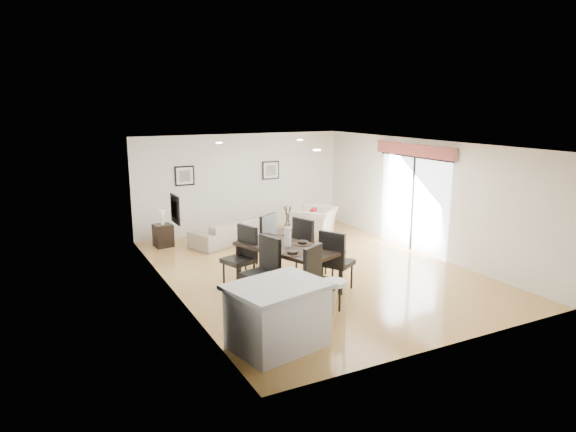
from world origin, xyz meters
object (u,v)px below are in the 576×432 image
dining_chair_foot (263,239)px  bar_stool (334,288)px  dining_chair_enear (335,258)px  dining_table (288,250)px  dining_chair_wnear (264,267)px  dining_chair_efar (308,243)px  sofa (229,231)px  dining_chair_wfar (243,253)px  coffee_table (291,239)px  side_table (163,235)px  armchair (315,222)px  dining_chair_head (319,276)px  kitchen_island (278,315)px

dining_chair_foot → bar_stool: dining_chair_foot is taller
dining_chair_enear → dining_table: bearing=22.5°
dining_chair_wnear → dining_chair_efar: bearing=109.0°
sofa → dining_chair_wfar: 3.22m
coffee_table → dining_chair_efar: bearing=-91.9°
dining_chair_efar → bar_stool: size_ratio=1.43×
dining_chair_efar → side_table: (-2.12, 3.58, -0.41)m
armchair → coffee_table: armchair is taller
dining_table → dining_chair_head: bearing=-112.4°
dining_chair_head → dining_chair_foot: bearing=59.5°
kitchen_island → bar_stool: (0.96, 0.00, 0.25)m
dining_chair_wfar → dining_chair_head: 1.91m
dining_chair_enear → dining_chair_foot: dining_chair_foot is taller
dining_chair_enear → dining_chair_foot: bearing=-9.7°
dining_chair_enear → dining_chair_wnear: bearing=57.1°
dining_chair_enear → coffee_table: (0.68, 3.08, -0.46)m
dining_chair_efar → kitchen_island: (-1.95, -2.59, -0.20)m
dining_chair_wnear → bar_stool: dining_chair_wnear is taller
armchair → kitchen_island: bearing=12.6°
dining_table → kitchen_island: kitchen_island is taller
kitchen_island → bar_stool: kitchen_island is taller
dining_chair_wnear → bar_stool: size_ratio=1.40×
dining_chair_head → armchair: bearing=32.4°
dining_chair_efar → dining_chair_head: size_ratio=1.08×
dining_chair_wfar → dining_chair_foot: (0.77, 0.72, 0.02)m
dining_chair_wnear → side_table: size_ratio=2.13×
sofa → dining_chair_wnear: size_ratio=1.74×
side_table → bar_stool: bearing=-79.7°
dining_chair_wfar → coffee_table: (2.10, 1.99, -0.46)m
dining_chair_wfar → dining_chair_foot: 1.05m
dining_table → kitchen_island: (-1.25, -2.12, -0.27)m
dining_table → dining_chair_efar: dining_chair_efar is taller
sofa → armchair: (2.31, -0.37, 0.07)m
sofa → side_table: (-1.59, 0.45, -0.02)m
dining_chair_head → dining_chair_foot: size_ratio=0.93×
dining_chair_efar → coffee_table: (0.69, 2.05, -0.48)m
dining_chair_efar → dining_chair_foot: dining_chair_efar is taller
sofa → armchair: size_ratio=1.79×
dining_table → side_table: size_ratio=3.96×
coffee_table → bar_stool: size_ratio=1.21×
dining_chair_efar → dining_chair_head: bearing=140.2°
dining_chair_wnear → dining_chair_wfar: bearing=165.2°
side_table → coffee_table: bearing=-28.6°
sofa → side_table: bearing=-37.6°
dining_table → dining_chair_efar: bearing=13.7°
side_table → bar_stool: bar_stool is taller
dining_chair_foot → bar_stool: 3.39m
sofa → dining_chair_wnear: (-0.88, -4.09, 0.37)m
dining_chair_wnear → dining_chair_head: size_ratio=1.05×
coffee_table → dining_chair_head: bearing=-94.2°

